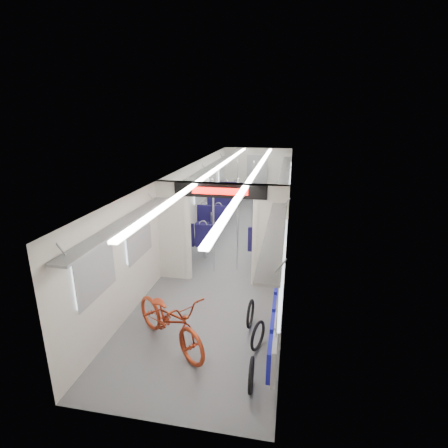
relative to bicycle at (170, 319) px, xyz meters
name	(u,v)px	position (x,y,z in m)	size (l,w,h in m)	color
carriage	(234,200)	(0.36, 4.22, 1.01)	(12.00, 12.02, 2.31)	#515456
bicycle	(170,319)	(0.00, 0.00, 0.00)	(0.66, 1.89, 0.99)	#9E3117
flip_bench	(275,324)	(1.72, 0.05, 0.08)	(0.12, 2.14, 0.56)	gray
bike_hoop_a	(251,377)	(1.44, -0.75, -0.26)	(0.51, 0.51, 0.05)	black
bike_hoop_b	(258,337)	(1.44, 0.17, -0.27)	(0.51, 0.51, 0.05)	black
bike_hoop_c	(250,315)	(1.24, 0.78, -0.26)	(0.53, 0.53, 0.05)	black
seat_bay_near_left	(204,228)	(-0.57, 4.57, 0.04)	(0.90, 2.02, 1.08)	#100B33
seat_bay_near_right	(269,232)	(1.30, 4.56, 0.05)	(0.91, 2.08, 1.10)	#100B33
seat_bay_far_left	(226,199)	(-0.57, 8.09, 0.07)	(0.94, 2.23, 1.15)	#100B33
seat_bay_far_right	(275,203)	(1.30, 8.03, 0.03)	(0.88, 1.95, 1.06)	#100B33
stanchion_near_left	(214,227)	(0.09, 2.93, 0.65)	(0.04, 0.04, 2.30)	silver
stanchion_near_right	(237,225)	(0.63, 3.15, 0.65)	(0.04, 0.04, 2.30)	silver
stanchion_far_left	(237,196)	(0.14, 6.27, 0.65)	(0.04, 0.04, 2.30)	silver
stanchion_far_right	(253,197)	(0.66, 6.15, 0.65)	(0.04, 0.04, 2.30)	silver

